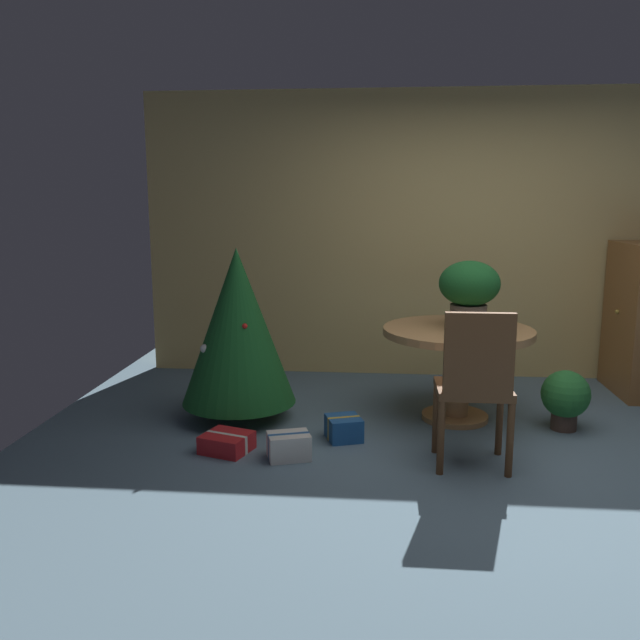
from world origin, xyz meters
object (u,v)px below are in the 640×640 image
wooden_chair_near (475,381)px  round_dining_table (457,350)px  gift_box_blue (344,428)px  gift_box_red (227,443)px  flower_vase (469,288)px  potted_plant (565,397)px  holiday_tree (238,326)px  gift_box_cream (289,446)px

wooden_chair_near → round_dining_table: bearing=90.0°
wooden_chair_near → gift_box_blue: 1.04m
gift_box_red → round_dining_table: bearing=26.6°
flower_vase → gift_box_blue: bearing=-149.1°
gift_box_red → potted_plant: potted_plant is taller
potted_plant → wooden_chair_near: bearing=-134.4°
gift_box_blue → round_dining_table: bearing=31.3°
wooden_chair_near → flower_vase: bearing=85.6°
flower_vase → holiday_tree: size_ratio=0.38×
gift_box_red → holiday_tree: bearing=94.7°
wooden_chair_near → gift_box_blue: (-0.81, 0.43, -0.48)m
gift_box_blue → potted_plant: bearing=12.3°
potted_plant → gift_box_blue: bearing=-167.7°
gift_box_blue → gift_box_red: bearing=-159.1°
holiday_tree → flower_vase: bearing=5.5°
flower_vase → holiday_tree: bearing=-174.5°
flower_vase → round_dining_table: bearing=-154.5°
flower_vase → holiday_tree: (-1.69, -0.16, -0.28)m
flower_vase → potted_plant: flower_vase is taller
gift_box_blue → potted_plant: size_ratio=0.67×
gift_box_cream → potted_plant: (1.90, 0.71, 0.16)m
gift_box_blue → gift_box_red: 0.81m
holiday_tree → gift_box_red: 0.92m
round_dining_table → holiday_tree: 1.64m
round_dining_table → flower_vase: 0.47m
potted_plant → holiday_tree: bearing=179.4°
wooden_chair_near → gift_box_red: size_ratio=2.73×
round_dining_table → holiday_tree: bearing=-175.4°
gift_box_red → potted_plant: bearing=15.2°
gift_box_blue → gift_box_red: size_ratio=0.80×
round_dining_table → wooden_chair_near: 0.93m
flower_vase → potted_plant: (0.68, -0.19, -0.75)m
round_dining_table → wooden_chair_near: (0.00, -0.92, 0.03)m
holiday_tree → wooden_chair_near: bearing=-26.1°
wooden_chair_near → holiday_tree: 1.81m
wooden_chair_near → gift_box_red: (-1.57, 0.14, -0.50)m
round_dining_table → holiday_tree: (-1.62, -0.13, 0.18)m
wooden_chair_near → potted_plant: bearing=45.6°
wooden_chair_near → potted_plant: size_ratio=2.29×
wooden_chair_near → potted_plant: (0.76, 0.77, -0.32)m
wooden_chair_near → potted_plant: 1.13m
gift_box_cream → gift_box_blue: size_ratio=1.06×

